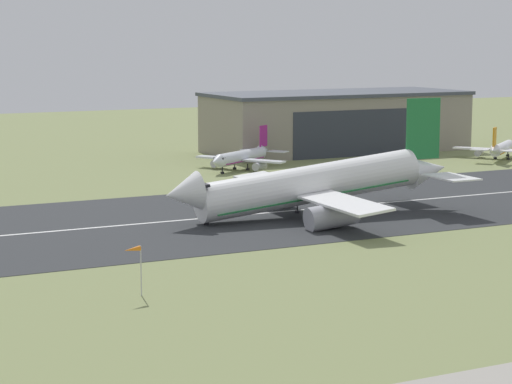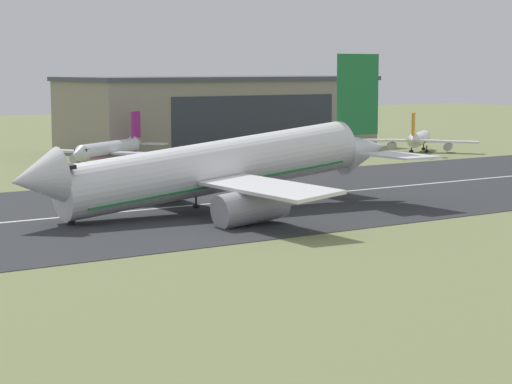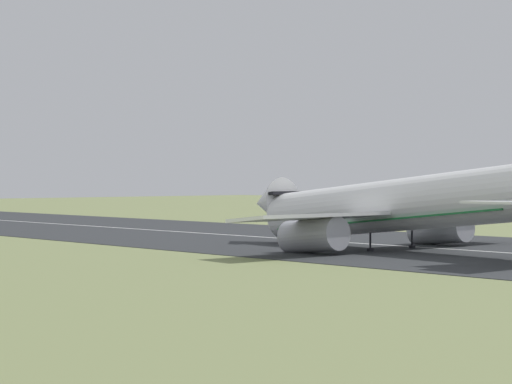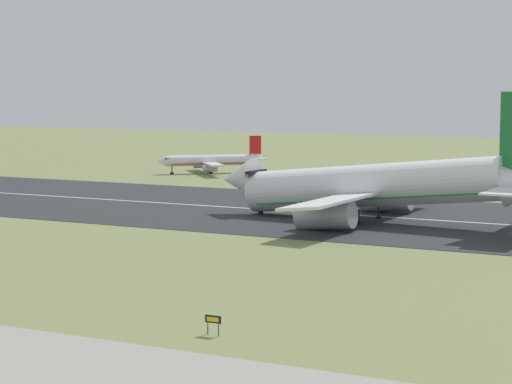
% 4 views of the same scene
% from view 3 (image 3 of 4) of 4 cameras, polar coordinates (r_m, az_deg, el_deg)
% --- Properties ---
extents(runway_strip, '(377.24, 52.96, 0.06)m').
position_cam_3_polar(runway_strip, '(129.56, 7.74, -3.05)').
color(runway_strip, '#2B2D30').
rests_on(runway_strip, ground_plane).
extents(runway_centreline, '(339.51, 0.70, 0.01)m').
position_cam_3_polar(runway_centreline, '(129.56, 7.74, -3.04)').
color(runway_centreline, silver).
rests_on(runway_centreline, runway_strip).
extents(airplane_landing, '(53.14, 45.86, 19.40)m').
position_cam_3_polar(airplane_landing, '(120.86, 8.01, -0.87)').
color(airplane_landing, white).
rests_on(airplane_landing, ground_plane).
extents(airplane_parked_west, '(22.66, 22.20, 8.52)m').
position_cam_3_polar(airplane_parked_west, '(208.69, 5.49, -0.81)').
color(airplane_parked_west, silver).
rests_on(airplane_parked_west, ground_plane).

